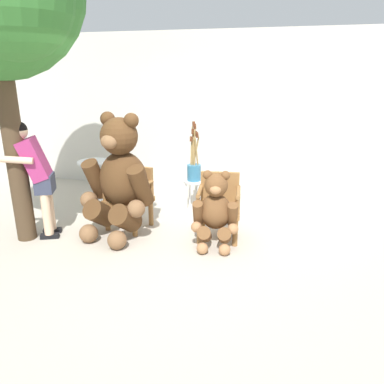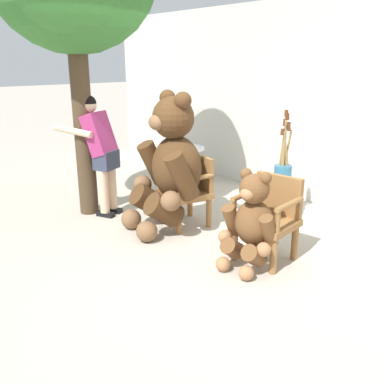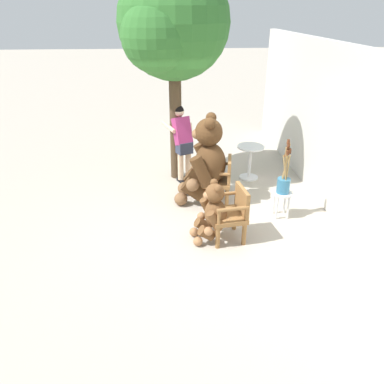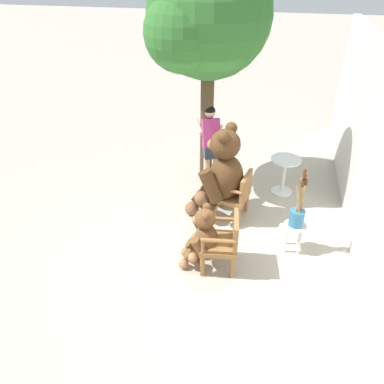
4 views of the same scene
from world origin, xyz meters
The scene contains 10 objects.
ground_plane centered at (0.00, 0.00, 0.00)m, with size 60.00×60.00×0.00m, color #B2A899.
back_wall centered at (0.00, 2.40, 1.40)m, with size 10.00×0.16×2.80m, color beige.
wooden_chair_left centered at (-0.64, 0.44, 0.46)m, with size 0.64×0.61×0.86m.
wooden_chair_right centered at (0.64, 0.44, 0.46)m, with size 0.63×0.60×0.86m.
teddy_bear_large centered at (-0.66, 0.17, 0.81)m, with size 1.02×1.01×1.65m.
teddy_bear_small centered at (0.66, 0.15, 0.48)m, with size 0.61×0.60×0.99m.
person_visitor centered at (-1.65, -0.20, 0.92)m, with size 0.67×0.68×1.56m.
white_stool centered at (0.02, 1.43, 0.36)m, with size 0.34×0.34×0.46m.
brush_bucket centered at (0.02, 1.44, 0.67)m, with size 0.22×0.22×0.95m.
round_side_table centered at (-1.64, 1.22, 0.45)m, with size 0.56×0.56×0.72m.
Camera 2 is at (3.24, -2.81, 2.00)m, focal length 40.00 mm.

